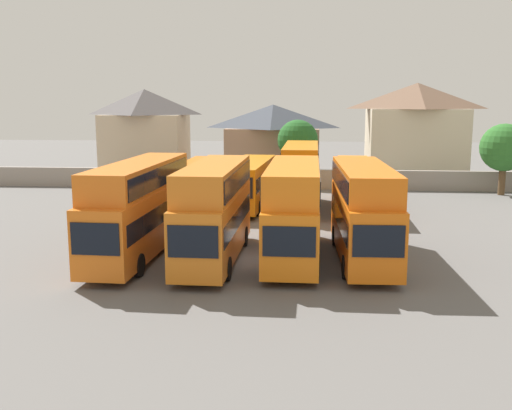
# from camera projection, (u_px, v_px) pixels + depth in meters

# --- Properties ---
(ground) EXTENTS (140.00, 140.00, 0.00)m
(ground) POSITION_uv_depth(u_px,v_px,m) (271.00, 201.00, 48.14)
(ground) COLOR #605E5B
(depot_boundary_wall) EXTENTS (56.00, 0.50, 1.80)m
(depot_boundary_wall) POSITION_uv_depth(u_px,v_px,m) (275.00, 179.00, 54.55)
(depot_boundary_wall) COLOR gray
(depot_boundary_wall) RESTS_ON ground
(bus_1) EXTENTS (2.92, 11.88, 4.92)m
(bus_1) POSITION_uv_depth(u_px,v_px,m) (139.00, 204.00, 30.83)
(bus_1) COLOR orange
(bus_1) RESTS_ON ground
(bus_2) EXTENTS (2.72, 10.59, 4.93)m
(bus_2) POSITION_uv_depth(u_px,v_px,m) (215.00, 207.00, 29.87)
(bus_2) COLOR orange
(bus_2) RESTS_ON ground
(bus_3) EXTENTS (2.79, 10.64, 4.86)m
(bus_3) POSITION_uv_depth(u_px,v_px,m) (294.00, 206.00, 30.29)
(bus_3) COLOR orange
(bus_3) RESTS_ON ground
(bus_4) EXTENTS (2.76, 10.55, 4.83)m
(bus_4) POSITION_uv_depth(u_px,v_px,m) (363.00, 208.00, 29.95)
(bus_4) COLOR orange
(bus_4) RESTS_ON ground
(bus_5) EXTENTS (2.85, 11.37, 3.40)m
(bus_5) POSITION_uv_depth(u_px,v_px,m) (197.00, 182.00, 44.91)
(bus_5) COLOR orange
(bus_5) RESTS_ON ground
(bus_6) EXTENTS (3.36, 11.38, 3.51)m
(bus_6) POSITION_uv_depth(u_px,v_px,m) (250.00, 181.00, 44.99)
(bus_6) COLOR orange
(bus_6) RESTS_ON ground
(bus_7) EXTENTS (2.75, 10.12, 4.81)m
(bus_7) POSITION_uv_depth(u_px,v_px,m) (301.00, 173.00, 44.08)
(bus_7) COLOR orange
(bus_7) RESTS_ON ground
(bus_8) EXTENTS (2.69, 11.88, 3.50)m
(bus_8) POSITION_uv_depth(u_px,v_px,m) (356.00, 183.00, 44.15)
(bus_8) COLOR orange
(bus_8) RESTS_ON ground
(house_terrace_left) EXTENTS (8.80, 7.43, 9.21)m
(house_terrace_left) POSITION_uv_depth(u_px,v_px,m) (145.00, 132.00, 63.56)
(house_terrace_left) COLOR #C6B293
(house_terrace_left) RESTS_ON ground
(house_terrace_centre) EXTENTS (10.03, 7.53, 7.60)m
(house_terrace_centre) POSITION_uv_depth(u_px,v_px,m) (273.00, 140.00, 62.74)
(house_terrace_centre) COLOR #9E7A60
(house_terrace_centre) RESTS_ON ground
(house_terrace_right) EXTENTS (10.33, 6.73, 9.82)m
(house_terrace_right) POSITION_uv_depth(u_px,v_px,m) (416.00, 130.00, 61.84)
(house_terrace_right) COLOR beige
(house_terrace_right) RESTS_ON ground
(tree_left_of_lot) EXTENTS (4.06, 4.06, 6.12)m
(tree_left_of_lot) POSITION_uv_depth(u_px,v_px,m) (504.00, 148.00, 50.49)
(tree_left_of_lot) COLOR brown
(tree_left_of_lot) RESTS_ON ground
(tree_behind_wall) EXTENTS (3.85, 3.85, 6.25)m
(tree_behind_wall) POSITION_uv_depth(u_px,v_px,m) (298.00, 141.00, 56.25)
(tree_behind_wall) COLOR brown
(tree_behind_wall) RESTS_ON ground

